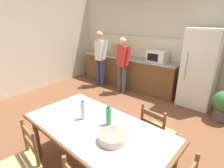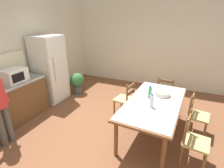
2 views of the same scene
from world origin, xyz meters
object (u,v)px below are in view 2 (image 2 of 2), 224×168
Objects in this scene: serving_bowl at (162,93)px; bottle_near_centre at (151,101)px; bottle_off_centre at (150,93)px; refrigerator at (50,69)px; chair_side_near_left at (194,141)px; chair_side_near_right at (197,115)px; chair_head_end at (165,92)px; microwave at (14,76)px; dining_table at (154,105)px; potted_plant at (77,82)px; chair_side_far_right at (125,99)px.

bottle_near_centre is at bearing 169.57° from serving_bowl.
refrigerator is at bearing 82.86° from bottle_off_centre.
chair_side_near_left is 1.00× the size of chair_side_near_right.
chair_head_end is (1.18, -0.19, -0.46)m from bottle_off_centre.
bottle_off_centre is 1.28m from chair_head_end.
chair_side_near_right is at bearing -90.98° from refrigerator.
chair_side_near_right is at bearing 134.39° from chair_head_end.
microwave is 3.15m from dining_table.
potted_plant is at bearing -33.45° from refrigerator.
chair_side_near_right is at bearing 95.39° from chair_side_far_right.
microwave is 1.56× the size of serving_bowl.
chair_side_far_right is at bearing -64.11° from microwave.
dining_table is at bearing -98.82° from refrigerator.
bottle_off_centre is at bearing 48.63° from dining_table.
microwave is 1.85× the size of bottle_off_centre.
bottle_near_centre is (-0.25, 0.01, 0.20)m from dining_table.
serving_bowl is (-0.13, -3.14, -0.11)m from refrigerator.
bottle_near_centre is 1.16m from chair_side_near_right.
bottle_off_centre is at bearing 16.78° from bottle_near_centre.
microwave is 3.89m from chair_side_near_left.
chair_side_far_right is (0.02, -2.27, -0.49)m from refrigerator.
microwave is at bearing 103.93° from bottle_off_centre.
dining_table is 0.32m from bottle_near_centre.
refrigerator is 3.97m from chair_side_near_left.
microwave reaches higher than chair_side_near_right.
refrigerator reaches higher than chair_head_end.
refrigerator is 1.11m from microwave.
dining_table is 0.95m from chair_side_far_right.
chair_side_near_left is (0.14, -3.84, -0.64)m from microwave.
microwave reaches higher than serving_bowl.
chair_side_far_right is 1.00× the size of chair_side_near_right.
bottle_near_centre is 0.30× the size of chair_head_end.
dining_table is 6.39× the size of serving_bowl.
serving_bowl is (0.24, -0.22, -0.07)m from bottle_off_centre.
refrigerator is at bearing 76.62° from bottle_near_centre.
potted_plant is (-0.16, 2.69, -0.06)m from chair_head_end.
dining_table is at bearing -113.20° from potted_plant.
potted_plant is (0.65, -0.43, -0.54)m from refrigerator.
chair_head_end reaches higher than dining_table.
chair_side_far_right is at bearing 45.84° from bottle_near_centre.
bottle_near_centre reaches higher than chair_side_near_left.
refrigerator is 2.79× the size of potted_plant.
chair_side_near_left is (-0.96, -3.82, -0.49)m from refrigerator.
bottle_near_centre is at bearing -103.38° from refrigerator.
serving_bowl is 2.86m from potted_plant.
chair_side_near_left is 1.36× the size of potted_plant.
chair_side_far_right reaches higher than potted_plant.
dining_table is at bearing 124.30° from chair_side_near_right.
serving_bowl is 1.02m from chair_head_end.
bottle_off_centre is 0.88m from chair_side_far_right.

